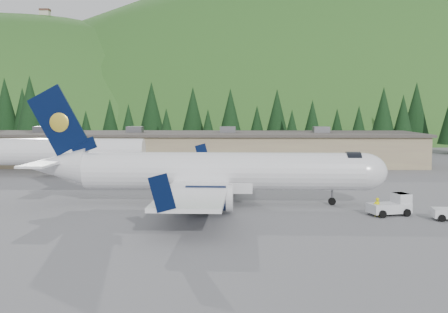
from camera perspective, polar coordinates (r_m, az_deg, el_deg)
ground at (r=53.03m, az=-0.12°, el=-4.87°), size 600.00×600.00×0.00m
airliner at (r=52.66m, az=-1.20°, el=-1.63°), size 33.92×31.76×11.28m
second_airliner at (r=78.88m, az=-18.19°, el=0.53°), size 27.50×11.00×10.05m
baggage_tug_a at (r=49.66m, az=16.73°, el=-4.79°), size 3.79×2.84×1.83m
terminal_building at (r=90.68m, az=-2.78°, el=0.87°), size 71.00×17.00×6.10m
ramp_worker at (r=48.62m, az=15.27°, el=-4.98°), size 0.62×0.44×1.60m
tree_line at (r=113.87m, az=-2.00°, el=4.11°), size 113.53×16.46×14.24m
hills at (r=280.29m, az=12.14°, el=-14.32°), size 614.00×330.00×300.00m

